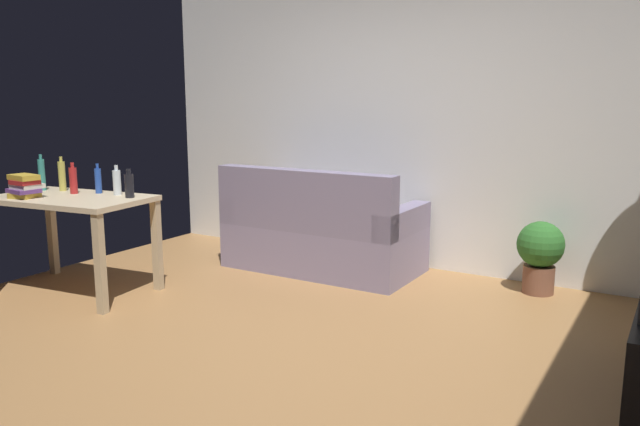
% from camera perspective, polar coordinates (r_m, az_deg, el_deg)
% --- Properties ---
extents(ground_plane, '(5.20, 4.40, 0.02)m').
position_cam_1_polar(ground_plane, '(4.00, -5.02, -11.77)').
color(ground_plane, '#9E7042').
extents(wall_rear, '(5.20, 0.10, 2.70)m').
position_cam_1_polar(wall_rear, '(5.63, 8.15, 8.83)').
color(wall_rear, white).
rests_on(wall_rear, ground_plane).
extents(couch, '(1.68, 0.84, 0.92)m').
position_cam_1_polar(couch, '(5.47, 0.00, -2.13)').
color(couch, gray).
rests_on(couch, ground_plane).
extents(desk, '(1.28, 0.84, 0.76)m').
position_cam_1_polar(desk, '(5.16, -21.92, 0.22)').
color(desk, '#C6B28E').
rests_on(desk, ground_plane).
extents(potted_plant, '(0.36, 0.36, 0.57)m').
position_cam_1_polar(potted_plant, '(5.11, 19.58, -3.39)').
color(potted_plant, brown).
rests_on(potted_plant, ground_plane).
extents(bottle_tall, '(0.05, 0.05, 0.30)m').
position_cam_1_polar(bottle_tall, '(5.56, -24.20, 3.27)').
color(bottle_tall, teal).
rests_on(bottle_tall, desk).
extents(bottle_squat, '(0.06, 0.06, 0.28)m').
position_cam_1_polar(bottle_squat, '(5.47, -22.63, 3.19)').
color(bottle_squat, '#BCB24C').
rests_on(bottle_squat, desk).
extents(bottle_red, '(0.06, 0.06, 0.25)m').
position_cam_1_polar(bottle_red, '(5.27, -21.73, 2.83)').
color(bottle_red, '#AD2323').
rests_on(bottle_red, desk).
extents(bottle_blue, '(0.05, 0.05, 0.24)m').
position_cam_1_polar(bottle_blue, '(5.23, -19.72, 2.84)').
color(bottle_blue, '#2347A3').
rests_on(bottle_blue, desk).
extents(bottle_clear, '(0.06, 0.06, 0.23)m').
position_cam_1_polar(bottle_clear, '(5.08, -18.17, 2.72)').
color(bottle_clear, silver).
rests_on(bottle_clear, desk).
extents(bottle_dark, '(0.07, 0.07, 0.22)m').
position_cam_1_polar(bottle_dark, '(4.92, -17.14, 2.46)').
color(bottle_dark, black).
rests_on(bottle_dark, desk).
extents(book_stack, '(0.25, 0.22, 0.18)m').
position_cam_1_polar(book_stack, '(5.20, -25.50, 2.23)').
color(book_stack, '#B7932D').
rests_on(book_stack, desk).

